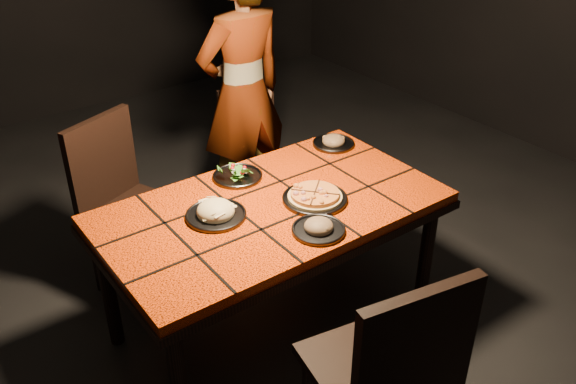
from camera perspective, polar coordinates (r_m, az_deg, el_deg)
room_shell at (r=2.56m, az=-1.80°, el=13.32°), size 6.04×7.04×3.08m
dining_table at (r=2.91m, az=-1.54°, el=-2.45°), size 1.62×0.92×0.75m
chair_near at (r=2.31m, az=9.61°, el=-16.00°), size 0.54×0.54×1.04m
chair_far_left at (r=3.42m, az=-15.32°, el=-0.21°), size 0.58×0.58×0.99m
chair_far_right at (r=4.06m, az=-3.44°, el=4.57°), size 0.47×0.47×0.84m
diner at (r=3.85m, az=-4.26°, el=9.15°), size 0.65×0.44×1.71m
plate_pizza at (r=2.89m, az=2.54°, el=-0.47°), size 0.37×0.37×0.04m
plate_pasta at (r=2.78m, az=-6.78°, el=-1.90°), size 0.28×0.28×0.09m
plate_salad at (r=3.09m, az=-4.76°, el=1.76°), size 0.25×0.25×0.07m
plate_mushroom_a at (r=2.67m, az=2.88°, el=-3.32°), size 0.24×0.24×0.08m
plate_mushroom_b at (r=3.42m, az=4.29°, el=4.72°), size 0.23×0.23×0.08m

